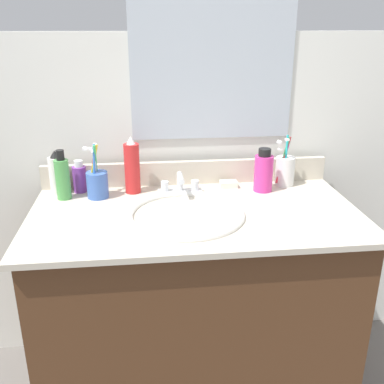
% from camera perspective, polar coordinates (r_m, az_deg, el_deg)
% --- Properties ---
extents(vanity_cabinet, '(1.04, 0.53, 0.73)m').
position_cam_1_polar(vanity_cabinet, '(1.65, 0.38, -14.82)').
color(vanity_cabinet, '#4C2D19').
rests_on(vanity_cabinet, ground_plane).
extents(countertop, '(1.09, 0.58, 0.02)m').
position_cam_1_polar(countertop, '(1.46, 0.41, -2.89)').
color(countertop, beige).
rests_on(countertop, vanity_cabinet).
extents(backsplash, '(1.09, 0.02, 0.09)m').
position_cam_1_polar(backsplash, '(1.70, -0.69, 2.52)').
color(backsplash, beige).
rests_on(backsplash, countertop).
extents(back_wall, '(2.19, 0.04, 1.30)m').
position_cam_1_polar(back_wall, '(1.81, -0.87, -1.09)').
color(back_wall, silver).
rests_on(back_wall, ground_plane).
extents(mirror_panel, '(0.60, 0.01, 0.56)m').
position_cam_1_polar(mirror_panel, '(1.67, 2.66, 16.38)').
color(mirror_panel, '#B2BCC6').
extents(sink_basin, '(0.39, 0.39, 0.11)m').
position_cam_1_polar(sink_basin, '(1.44, -0.85, -4.13)').
color(sink_basin, white).
rests_on(sink_basin, countertop).
extents(faucet, '(0.16, 0.10, 0.08)m').
position_cam_1_polar(faucet, '(1.60, -1.55, 0.68)').
color(faucet, silver).
rests_on(faucet, countertop).
extents(bottle_cream_purple, '(0.05, 0.05, 0.12)m').
position_cam_1_polar(bottle_cream_purple, '(1.67, -14.24, 1.77)').
color(bottle_cream_purple, '#7A3899').
rests_on(bottle_cream_purple, countertop).
extents(bottle_spray_red, '(0.06, 0.06, 0.21)m').
position_cam_1_polar(bottle_spray_red, '(1.61, -7.71, 3.18)').
color(bottle_spray_red, red).
rests_on(bottle_spray_red, countertop).
extents(bottle_lotion_white, '(0.05, 0.05, 0.16)m').
position_cam_1_polar(bottle_lotion_white, '(1.67, -17.01, 2.26)').
color(bottle_lotion_white, white).
rests_on(bottle_lotion_white, countertop).
extents(bottle_soap_pink, '(0.07, 0.07, 0.16)m').
position_cam_1_polar(bottle_soap_pink, '(1.64, 9.18, 2.59)').
color(bottle_soap_pink, '#D8338C').
rests_on(bottle_soap_pink, countertop).
extents(bottle_toner_green, '(0.05, 0.05, 0.18)m').
position_cam_1_polar(bottle_toner_green, '(1.61, -16.30, 1.77)').
color(bottle_toner_green, '#4C9E4C').
rests_on(bottle_toner_green, countertop).
extents(cup_blue_plastic, '(0.08, 0.09, 0.20)m').
position_cam_1_polar(cup_blue_plastic, '(1.60, -12.11, 1.16)').
color(cup_blue_plastic, '#3F66B7').
rests_on(cup_blue_plastic, countertop).
extents(cup_white_ceramic, '(0.08, 0.07, 0.20)m').
position_cam_1_polar(cup_white_ceramic, '(1.72, 11.84, 2.78)').
color(cup_white_ceramic, white).
rests_on(cup_white_ceramic, countertop).
extents(soap_bar, '(0.06, 0.04, 0.02)m').
position_cam_1_polar(soap_bar, '(1.68, 4.73, 1.01)').
color(soap_bar, white).
rests_on(soap_bar, countertop).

